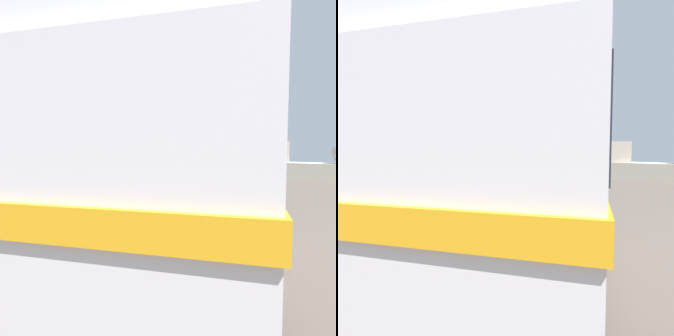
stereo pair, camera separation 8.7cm
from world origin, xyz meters
The scene contains 2 objects.
vintage_coach centered at (-5.35, -2.97, 2.05)m, with size 5.41×8.86×3.70m.
second_coach centered at (-10.58, -3.50, 2.05)m, with size 5.70×8.81×3.70m.
Camera 2 is at (-2.28, -7.66, 2.02)m, focal length 31.64 mm.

